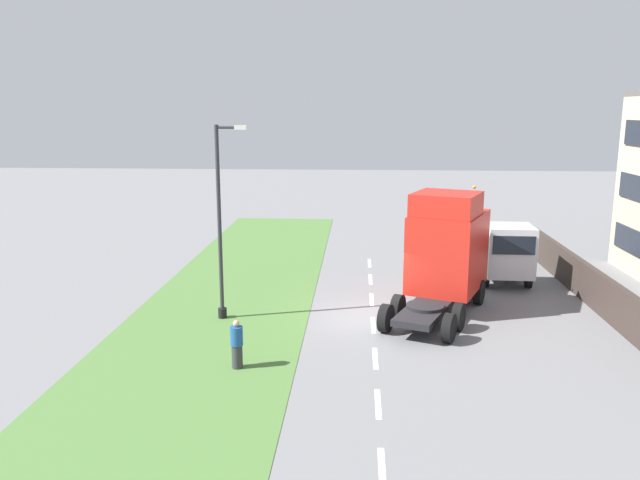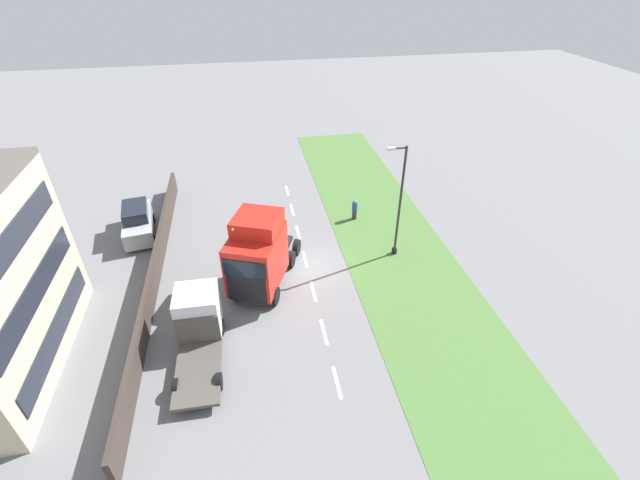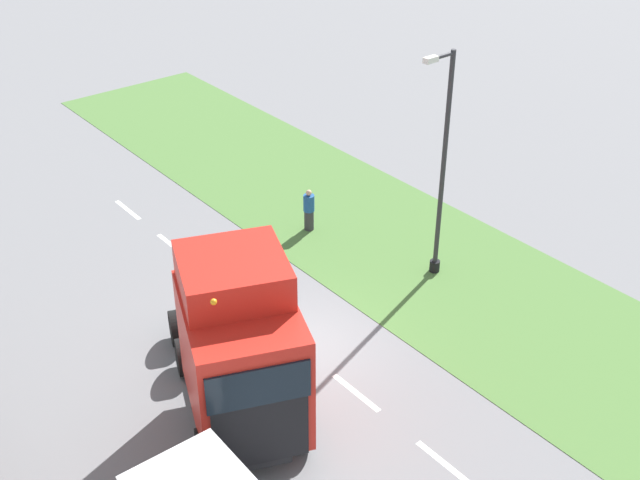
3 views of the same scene
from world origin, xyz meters
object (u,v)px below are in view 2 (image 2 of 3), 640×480
at_px(flatbed_truck, 198,320).
at_px(parked_car, 138,221).
at_px(pedestrian, 355,210).
at_px(lorry_cab, 259,255).
at_px(lamp_post, 398,208).

bearing_deg(flatbed_truck, parked_car, 114.28).
relative_size(flatbed_truck, pedestrian, 3.66).
xyz_separation_m(parked_car, pedestrian, (-15.13, 0.70, -0.28)).
height_order(flatbed_truck, pedestrian, flatbed_truck).
height_order(lorry_cab, parked_car, lorry_cab).
bearing_deg(lamp_post, flatbed_truck, 24.69).
relative_size(lorry_cab, flatbed_truck, 1.20).
xyz_separation_m(lorry_cab, pedestrian, (-7.26, -6.55, -1.62)).
bearing_deg(parked_car, lorry_cab, 128.30).
bearing_deg(flatbed_truck, pedestrian, 45.24).
bearing_deg(lamp_post, parked_car, -18.03).
height_order(flatbed_truck, lamp_post, lamp_post).
relative_size(lorry_cab, pedestrian, 4.40).
relative_size(lorry_cab, lamp_post, 0.93).
bearing_deg(lorry_cab, flatbed_truck, 70.67).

